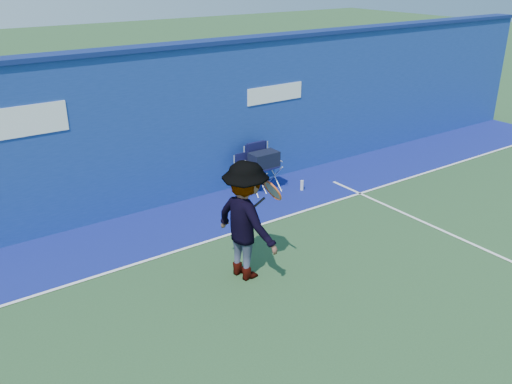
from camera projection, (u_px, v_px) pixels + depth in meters
ground at (282, 365)px, 6.49m from camera, size 80.00×80.00×0.00m
stadium_wall at (109, 136)px, 9.80m from camera, size 24.00×0.50×3.08m
out_of_bounds_strip at (141, 235)px, 9.58m from camera, size 24.00×1.80×0.01m
court_lines at (254, 338)px, 6.94m from camera, size 24.00×12.00×0.01m
directors_chair_left at (263, 172)px, 11.28m from camera, size 0.59×0.55×1.01m
directors_chair_right at (250, 181)px, 11.21m from camera, size 0.51×0.45×0.85m
water_bottle at (302, 185)px, 11.42m from camera, size 0.07×0.07×0.22m
tennis_player at (246, 221)px, 8.01m from camera, size 0.92×1.28×1.85m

